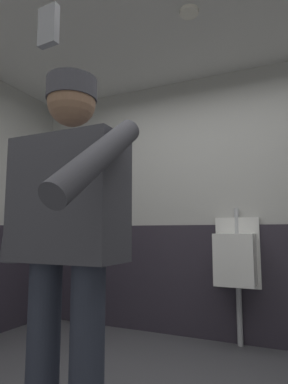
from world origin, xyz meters
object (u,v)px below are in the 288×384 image
urinal_solo (236,258)px  cell_phone (49,26)px  soap_dispenser (73,211)px  person (67,232)px

urinal_solo → cell_phone: bearing=-92.3°
urinal_solo → soap_dispenser: soap_dispenser is taller
urinal_solo → cell_phone: size_ratio=11.27×
person → soap_dispenser: bearing=126.2°
urinal_solo → person: size_ratio=0.73×
urinal_solo → cell_phone: (-0.10, -2.42, 0.78)m
cell_phone → soap_dispenser: size_ratio=0.61×
cell_phone → soap_dispenser: bearing=129.2°
cell_phone → urinal_solo: bearing=91.6°
person → cell_phone: 0.80m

